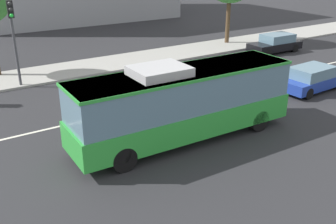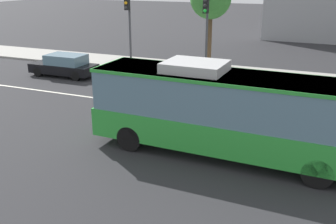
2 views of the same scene
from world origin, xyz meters
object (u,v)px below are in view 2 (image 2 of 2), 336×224
at_px(traffic_light_near_corner, 206,23).
at_px(traffic_light_mid_block, 129,19).
at_px(sedan_black_ahead, 65,65).
at_px(transit_bus, 225,109).

xyz_separation_m(traffic_light_near_corner, traffic_light_mid_block, (-5.70, 0.22, 0.00)).
height_order(sedan_black_ahead, traffic_light_mid_block, traffic_light_mid_block).
bearing_deg(transit_bus, traffic_light_near_corner, 112.33).
distance_m(sedan_black_ahead, traffic_light_mid_block, 5.45).
distance_m(transit_bus, traffic_light_near_corner, 11.90).
bearing_deg(sedan_black_ahead, transit_bus, 148.58).
height_order(sedan_black_ahead, traffic_light_near_corner, traffic_light_near_corner).
height_order(transit_bus, traffic_light_near_corner, traffic_light_near_corner).
xyz_separation_m(sedan_black_ahead, traffic_light_mid_block, (3.10, 3.47, 2.84)).
distance_m(transit_bus, traffic_light_mid_block, 15.06).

